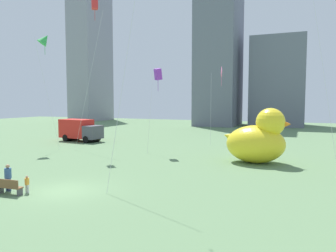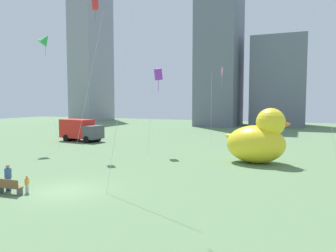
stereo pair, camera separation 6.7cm
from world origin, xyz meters
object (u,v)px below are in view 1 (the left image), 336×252
object	(u,v)px
kite_purple	(158,75)
park_bench	(9,187)
person_child	(27,184)
box_truck	(80,130)
giant_inflatable_duck	(258,140)
person_adult	(8,176)
kite_green	(45,40)
kite_red	(95,5)
kite_pink	(221,75)

from	to	relation	value
kite_purple	park_bench	bearing A→B (deg)	-95.65
person_child	box_truck	world-z (taller)	box_truck
person_child	giant_inflatable_duck	xyz separation A→B (m)	(11.02, 14.27, 1.43)
person_adult	kite_green	world-z (taller)	kite_green
park_bench	kite_purple	size ratio (longest dim) A/B	0.18
giant_inflatable_duck	kite_red	xyz separation A→B (m)	(-16.55, 0.46, 13.07)
box_truck	person_child	bearing A→B (deg)	-59.24
person_child	kite_red	bearing A→B (deg)	110.60
person_adult	kite_pink	distance (m)	27.15
park_bench	kite_pink	world-z (taller)	kite_pink
kite_green	giant_inflatable_duck	bearing A→B (deg)	0.56
park_bench	kite_red	size ratio (longest dim) A/B	0.10
box_truck	kite_red	xyz separation A→B (m)	(6.73, -5.87, 13.62)
park_bench	kite_red	distance (m)	21.73
kite_purple	box_truck	bearing A→B (deg)	160.94
person_adult	kite_green	xyz separation A→B (m)	(-10.25, 14.14, 11.03)
kite_red	kite_green	bearing A→B (deg)	-173.64
kite_purple	kite_pink	bearing A→B (deg)	65.05
park_bench	person_child	xyz separation A→B (m)	(0.68, 0.63, 0.09)
person_adult	kite_purple	xyz separation A→B (m)	(2.32, 16.12, 7.02)
person_child	person_adult	bearing A→B (deg)	-175.95
person_adult	kite_green	size ratio (longest dim) A/B	0.12
person_child	kite_red	world-z (taller)	kite_red
park_bench	kite_purple	distance (m)	18.31
park_bench	kite_pink	xyz separation A→B (m)	(5.89, 25.78, 7.95)
person_child	giant_inflatable_duck	distance (m)	18.08
kite_pink	kite_green	world-z (taller)	kite_green
person_child	giant_inflatable_duck	size ratio (longest dim) A/B	0.18
giant_inflatable_duck	kite_green	distance (m)	24.69
kite_red	kite_purple	bearing A→B (deg)	11.30
kite_pink	kite_red	bearing A→B (deg)	-135.89
park_bench	person_adult	bearing A→B (deg)	141.47
giant_inflatable_duck	kite_pink	world-z (taller)	kite_pink
giant_inflatable_duck	box_truck	world-z (taller)	giant_inflatable_duck
giant_inflatable_duck	box_truck	bearing A→B (deg)	164.79
kite_green	person_adult	bearing A→B (deg)	-54.07
box_truck	kite_pink	world-z (taller)	kite_pink
kite_pink	kite_purple	size ratio (longest dim) A/B	1.10
kite_pink	kite_red	world-z (taller)	kite_red
person_child	kite_pink	distance (m)	26.86
person_adult	kite_purple	size ratio (longest dim) A/B	0.18
park_bench	person_adult	world-z (taller)	person_adult
park_bench	box_truck	world-z (taller)	box_truck
person_adult	kite_purple	bearing A→B (deg)	81.79
kite_green	kite_purple	world-z (taller)	kite_green
person_adult	kite_purple	world-z (taller)	kite_purple
box_truck	park_bench	bearing A→B (deg)	-61.38
person_adult	giant_inflatable_duck	bearing A→B (deg)	49.26
kite_red	park_bench	bearing A→B (deg)	-72.45
person_child	box_truck	size ratio (longest dim) A/B	0.17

